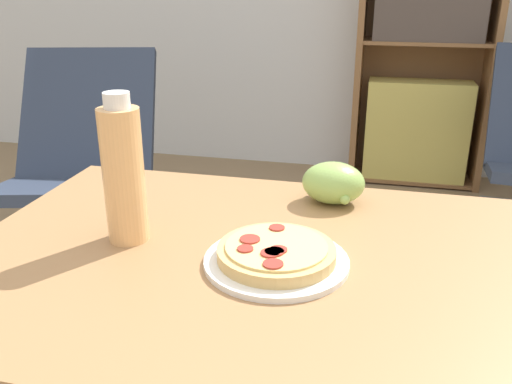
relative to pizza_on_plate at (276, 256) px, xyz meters
The scene contains 6 objects.
dining_table 0.14m from the pizza_on_plate, 21.57° to the left, with size 1.19×0.73×0.74m.
pizza_on_plate is the anchor object (origin of this frame).
grape_bunch 0.29m from the pizza_on_plate, 77.85° to the left, with size 0.13×0.10×0.09m.
drink_bottle 0.29m from the pizza_on_plate, behind, with size 0.07×0.07×0.26m.
lounge_chair_near 1.73m from the pizza_on_plate, 131.70° to the left, with size 0.74×0.88×0.88m.
bookshelf 2.59m from the pizza_on_plate, 81.99° to the left, with size 0.77×0.30×1.68m.
Camera 1 is at (0.07, -0.88, 1.17)m, focal length 38.00 mm.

